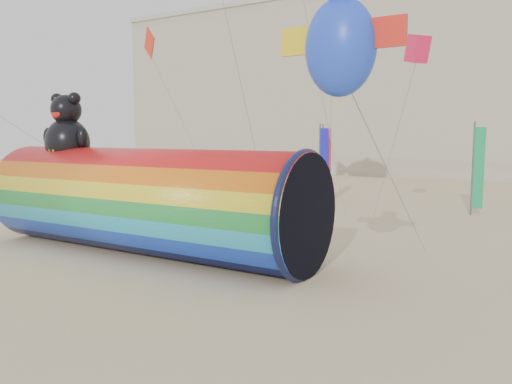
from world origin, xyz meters
The scene contains 4 objects.
ground centered at (0.00, 0.00, 0.00)m, with size 160.00×160.00×0.00m, color #CCB58C.
hotel_building centered at (-12.00, 45.95, 10.31)m, with size 60.40×15.40×20.60m.
windsock_assembly centered at (-3.42, -0.16, 2.09)m, with size 13.69×4.17×6.31m.
festival_banners centered at (-0.07, 16.14, 2.64)m, with size 10.14×1.37×5.20m.
Camera 1 is at (9.86, -14.03, 4.49)m, focal length 35.00 mm.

